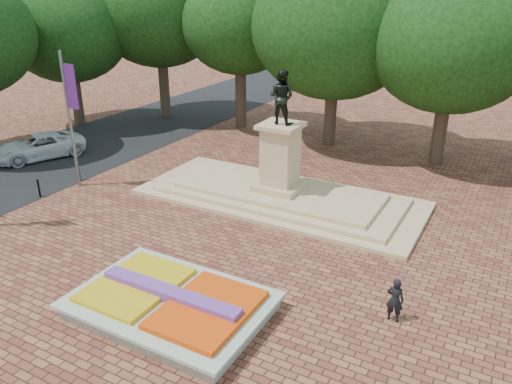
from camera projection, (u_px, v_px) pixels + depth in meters
The scene contains 7 objects.
ground at pixel (183, 276), 18.48m from camera, with size 90.00×90.00×0.00m, color brown.
asphalt_street at pixel (27, 167), 29.19m from camera, with size 9.00×90.00×0.02m, color black.
flower_bed at pixel (171, 303), 16.26m from camera, with size 6.30×4.30×0.91m.
monument at pixel (280, 183), 24.58m from camera, with size 14.00×6.00×6.40m.
tree_row_back at pixel (393, 44), 29.33m from camera, with size 44.80×8.80×10.43m.
van at pixel (39, 146), 30.47m from camera, with size 2.47×5.36×1.49m, color silver.
pedestrian at pixel (395, 300), 15.80m from camera, with size 0.56×0.37×1.53m, color black.
Camera 1 is at (10.01, -12.51, 10.08)m, focal length 35.00 mm.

